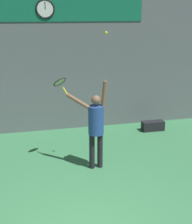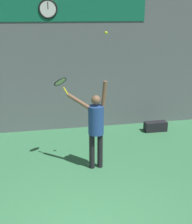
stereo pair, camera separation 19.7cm
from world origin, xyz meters
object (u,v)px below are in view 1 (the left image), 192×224
object	(u,v)px
tennis_racket	(60,83)
tennis_ball	(106,33)
tennis_player	(96,124)
scoreboard_clock	(45,9)
equipment_bag	(153,126)

from	to	relation	value
tennis_racket	tennis_ball	size ratio (longest dim) A/B	6.21
tennis_player	tennis_ball	size ratio (longest dim) A/B	31.21
scoreboard_clock	tennis_racket	distance (m)	2.76
tennis_ball	equipment_bag	size ratio (longest dim) A/B	0.10
scoreboard_clock	tennis_racket	size ratio (longest dim) A/B	1.29
tennis_racket	tennis_ball	distance (m)	1.61
scoreboard_clock	tennis_ball	xyz separation A→B (m)	(1.03, -2.83, -0.50)
tennis_racket	tennis_player	bearing A→B (deg)	-36.08
tennis_racket	equipment_bag	distance (m)	3.85
tennis_player	tennis_ball	distance (m)	2.06
scoreboard_clock	tennis_racket	bearing A→B (deg)	-87.45
tennis_ball	equipment_bag	distance (m)	4.22
tennis_ball	tennis_racket	bearing A→B (deg)	146.11
tennis_player	tennis_ball	bearing A→B (deg)	-25.07
tennis_ball	equipment_bag	world-z (taller)	tennis_ball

